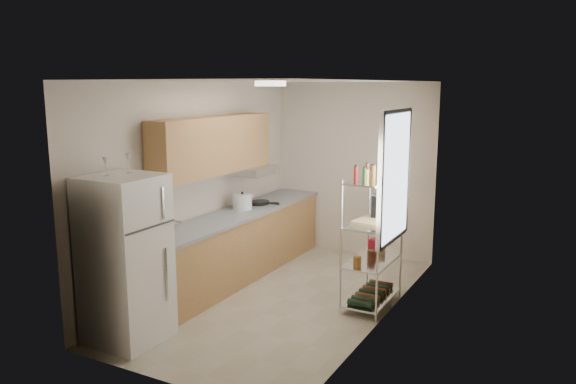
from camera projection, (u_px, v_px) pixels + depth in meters
name	position (u px, v px, depth m)	size (l,w,h in m)	color
room	(284.00, 194.00, 6.58)	(2.52, 4.42, 2.62)	#B1A790
counter_run	(239.00, 244.00, 7.54)	(0.63, 3.51, 0.90)	#B67E4D
upper_cabinets	(214.00, 145.00, 7.06)	(0.33, 2.20, 0.72)	#B67E4D
range_hood	(252.00, 170.00, 7.80)	(0.50, 0.60, 0.12)	#B7BABC
window	(395.00, 176.00, 6.27)	(0.06, 1.00, 1.46)	white
bakers_rack	(373.00, 214.00, 6.40)	(0.45, 0.90, 1.73)	silver
ceiling_dome	(270.00, 84.00, 6.08)	(0.34, 0.34, 0.06)	white
refrigerator	(125.00, 259.00, 5.59)	(0.70, 0.70, 1.69)	white
wine_glass_a	(129.00, 163.00, 5.54)	(0.07, 0.07, 0.20)	silver
wine_glass_b	(106.00, 166.00, 5.37)	(0.07, 0.07, 0.19)	silver
rice_cooker	(242.00, 202.00, 7.58)	(0.26, 0.26, 0.21)	silver
frying_pan_large	(259.00, 203.00, 7.90)	(0.25, 0.25, 0.04)	black
frying_pan_small	(261.00, 202.00, 7.92)	(0.23, 0.23, 0.05)	black
cutting_board	(373.00, 221.00, 6.42)	(0.35, 0.46, 0.03)	tan
espresso_machine	(382.00, 206.00, 6.55)	(0.17, 0.26, 0.31)	black
storage_bag	(374.00, 245.00, 6.83)	(0.10, 0.13, 0.15)	#AA1424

